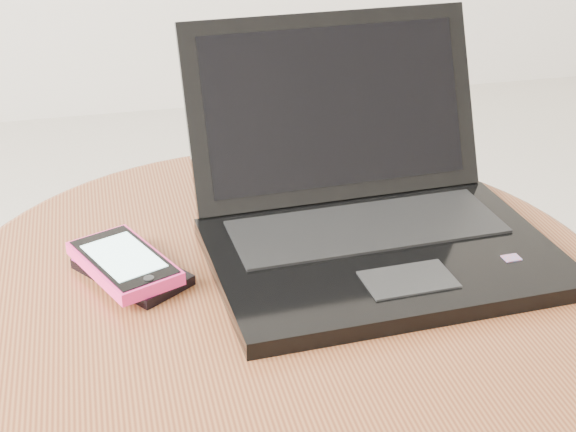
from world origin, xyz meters
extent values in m
cylinder|color=brown|center=(-0.11, 0.09, 0.50)|extent=(0.61, 0.61, 0.03)
torus|color=brown|center=(-0.11, 0.09, 0.50)|extent=(0.64, 0.64, 0.03)
cube|color=black|center=(-0.01, 0.08, 0.52)|extent=(0.34, 0.24, 0.02)
cube|color=black|center=(-0.01, 0.13, 0.53)|extent=(0.28, 0.11, 0.00)
cube|color=black|center=(-0.01, 0.03, 0.53)|extent=(0.08, 0.05, 0.00)
cube|color=red|center=(0.10, 0.04, 0.53)|extent=(0.02, 0.01, 0.00)
cube|color=black|center=(-0.02, 0.24, 0.62)|extent=(0.32, 0.10, 0.19)
cube|color=black|center=(-0.02, 0.23, 0.62)|extent=(0.28, 0.08, 0.15)
cube|color=black|center=(-0.25, 0.12, 0.52)|extent=(0.11, 0.12, 0.01)
cube|color=#AD2373|center=(-0.27, 0.16, 0.52)|extent=(0.05, 0.04, 0.00)
cube|color=#E72972|center=(-0.25, 0.12, 0.53)|extent=(0.10, 0.13, 0.01)
cube|color=black|center=(-0.25, 0.12, 0.53)|extent=(0.10, 0.12, 0.00)
cube|color=#BEEDEC|center=(-0.25, 0.12, 0.54)|extent=(0.08, 0.09, 0.00)
cylinder|color=black|center=(-0.23, 0.07, 0.54)|extent=(0.01, 0.01, 0.00)
camera|label=1|loc=(-0.26, -0.57, 0.92)|focal=52.18mm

